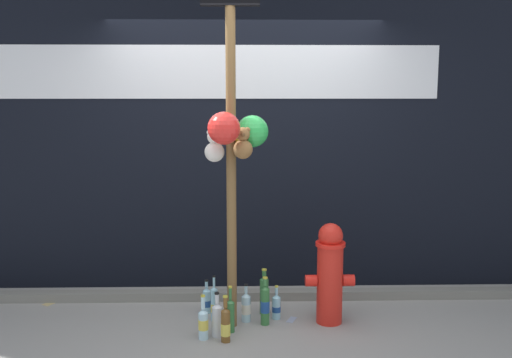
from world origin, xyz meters
TOP-DOWN VIEW (x-y plane):
  - ground_plane at (0.00, 0.00)m, footprint 14.00×14.00m
  - building_wall at (-0.00, 1.30)m, footprint 10.00×0.21m
  - curb_strip at (0.00, 0.85)m, footprint 8.00×0.12m
  - memorial_post at (-0.08, 0.24)m, footprint 0.51×0.49m
  - fire_hydrant at (0.68, 0.32)m, footprint 0.40×0.24m
  - bottle_0 at (-0.33, 0.54)m, footprint 0.07×0.07m
  - bottle_1 at (-0.26, 0.37)m, footprint 0.06×0.06m
  - bottle_2 at (-0.16, -0.03)m, footprint 0.07×0.07m
  - bottle_3 at (-0.22, 0.07)m, footprint 0.08×0.08m
  - bottle_4 at (-0.12, 0.14)m, footprint 0.06×0.06m
  - bottle_5 at (0.15, 0.28)m, footprint 0.07×0.07m
  - bottle_6 at (0.15, 0.51)m, footprint 0.07×0.07m
  - bottle_7 at (0.00, 0.35)m, footprint 0.08×0.08m
  - bottle_8 at (-0.33, 0.02)m, footprint 0.08×0.08m
  - bottle_9 at (0.25, 0.40)m, footprint 0.07×0.07m
  - litter_1 at (0.37, 0.37)m, footprint 0.10×0.14m
  - litter_2 at (-1.74, 0.78)m, footprint 0.12×0.13m

SIDE VIEW (x-z plane):
  - ground_plane at x=0.00m, z-range 0.00..0.00m
  - litter_1 at x=0.37m, z-range 0.00..0.01m
  - litter_2 at x=-1.74m, z-range 0.00..0.01m
  - curb_strip at x=0.00m, z-range 0.00..0.08m
  - bottle_9 at x=0.25m, z-range -0.04..0.25m
  - bottle_0 at x=-0.33m, z-range -0.03..0.26m
  - bottle_7 at x=0.00m, z-range -0.04..0.28m
  - bottle_8 at x=-0.33m, z-range -0.05..0.30m
  - bottle_2 at x=-0.16m, z-range -0.05..0.31m
  - bottle_3 at x=-0.22m, z-range -0.03..0.31m
  - bottle_4 at x=-0.12m, z-range -0.04..0.33m
  - bottle_1 at x=-0.26m, z-range -0.05..0.33m
  - bottle_5 at x=0.15m, z-range -0.03..0.37m
  - bottle_6 at x=0.15m, z-range -0.02..0.37m
  - fire_hydrant at x=0.68m, z-range 0.01..0.83m
  - memorial_post at x=-0.08m, z-range 0.27..3.12m
  - building_wall at x=0.00m, z-range 0.00..3.66m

